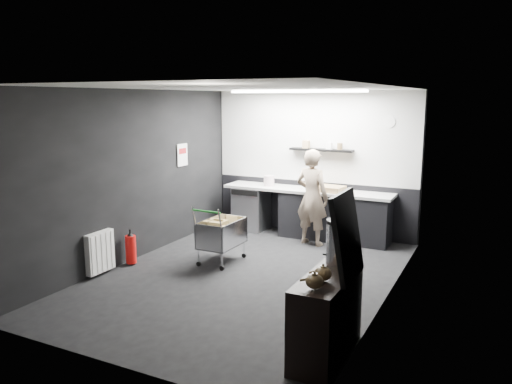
% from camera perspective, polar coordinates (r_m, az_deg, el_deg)
% --- Properties ---
extents(floor, '(5.50, 5.50, 0.00)m').
position_cam_1_polar(floor, '(7.38, -1.11, -9.60)').
color(floor, black).
rests_on(floor, ground).
extents(ceiling, '(5.50, 5.50, 0.00)m').
position_cam_1_polar(ceiling, '(6.92, -1.19, 11.85)').
color(ceiling, white).
rests_on(ceiling, wall_back).
extents(wall_back, '(5.50, 0.00, 5.50)m').
position_cam_1_polar(wall_back, '(9.52, 6.55, 3.32)').
color(wall_back, black).
rests_on(wall_back, floor).
extents(wall_front, '(5.50, 0.00, 5.50)m').
position_cam_1_polar(wall_front, '(4.82, -16.53, -4.30)').
color(wall_front, black).
rests_on(wall_front, floor).
extents(wall_left, '(0.00, 5.50, 5.50)m').
position_cam_1_polar(wall_left, '(8.14, -13.73, 1.84)').
color(wall_left, black).
rests_on(wall_left, floor).
extents(wall_right, '(0.00, 5.50, 5.50)m').
position_cam_1_polar(wall_right, '(6.37, 15.01, -0.63)').
color(wall_right, black).
rests_on(wall_right, floor).
extents(kitchen_wall_panel, '(3.95, 0.02, 1.70)m').
position_cam_1_polar(kitchen_wall_panel, '(9.45, 6.57, 6.32)').
color(kitchen_wall_panel, silver).
rests_on(kitchen_wall_panel, wall_back).
extents(dado_panel, '(3.95, 0.02, 1.00)m').
position_cam_1_polar(dado_panel, '(9.65, 6.40, -1.70)').
color(dado_panel, black).
rests_on(dado_panel, wall_back).
extents(floating_shelf, '(1.20, 0.22, 0.04)m').
position_cam_1_polar(floating_shelf, '(9.30, 7.47, 4.80)').
color(floating_shelf, black).
rests_on(floating_shelf, wall_back).
extents(wall_clock, '(0.20, 0.03, 0.20)m').
position_cam_1_polar(wall_clock, '(9.05, 15.03, 7.73)').
color(wall_clock, white).
rests_on(wall_clock, wall_back).
extents(poster, '(0.02, 0.30, 0.40)m').
position_cam_1_polar(poster, '(9.12, -8.43, 4.22)').
color(poster, white).
rests_on(poster, wall_left).
extents(poster_red_band, '(0.02, 0.22, 0.10)m').
position_cam_1_polar(poster_red_band, '(9.11, -8.42, 4.66)').
color(poster_red_band, '#B4161B').
rests_on(poster_red_band, poster).
extents(radiator, '(0.10, 0.50, 0.60)m').
position_cam_1_polar(radiator, '(7.67, -17.40, -6.56)').
color(radiator, white).
rests_on(radiator, wall_left).
extents(ceiling_strip, '(2.40, 0.20, 0.04)m').
position_cam_1_polar(ceiling_strip, '(8.61, 4.65, 11.39)').
color(ceiling_strip, white).
rests_on(ceiling_strip, ceiling).
extents(prep_counter, '(3.20, 0.61, 0.90)m').
position_cam_1_polar(prep_counter, '(9.33, 6.52, -2.40)').
color(prep_counter, black).
rests_on(prep_counter, floor).
extents(person, '(0.69, 0.52, 1.70)m').
position_cam_1_polar(person, '(8.79, 6.42, -0.60)').
color(person, beige).
rests_on(person, floor).
extents(shopping_cart, '(0.51, 0.85, 0.93)m').
position_cam_1_polar(shopping_cart, '(7.89, -3.97, -4.93)').
color(shopping_cart, silver).
rests_on(shopping_cart, floor).
extents(sideboard, '(0.48, 1.12, 1.68)m').
position_cam_1_polar(sideboard, '(5.13, 8.30, -12.63)').
color(sideboard, black).
rests_on(sideboard, floor).
extents(fire_extinguisher, '(0.16, 0.16, 0.54)m').
position_cam_1_polar(fire_extinguisher, '(8.03, -14.11, -6.27)').
color(fire_extinguisher, red).
rests_on(fire_extinguisher, floor).
extents(cardboard_box, '(0.54, 0.44, 0.10)m').
position_cam_1_polar(cardboard_box, '(9.08, 8.40, 0.37)').
color(cardboard_box, tan).
rests_on(cardboard_box, prep_counter).
extents(pink_tub, '(0.20, 0.20, 0.20)m').
position_cam_1_polar(pink_tub, '(9.56, 1.50, 1.29)').
color(pink_tub, beige).
rests_on(pink_tub, prep_counter).
extents(white_container, '(0.24, 0.22, 0.18)m').
position_cam_1_polar(white_container, '(9.18, 6.42, 0.78)').
color(white_container, white).
rests_on(white_container, prep_counter).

